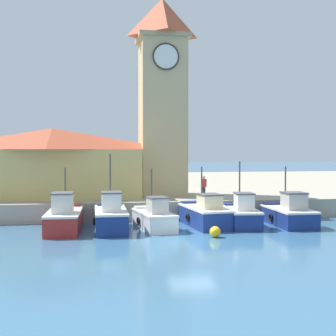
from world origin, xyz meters
The scene contains 12 objects.
ground_plane centered at (0.00, 0.00, 0.00)m, with size 300.00×300.00×0.00m, color #386689.
quay_wharf centered at (0.00, 26.37, 0.64)m, with size 120.00×40.00×1.29m, color #A89E89.
fishing_boat_far_left centered at (-6.96, 3.41, 0.79)m, with size 2.13×5.28×3.73m.
fishing_boat_left_outer centered at (-4.25, 3.11, 0.82)m, with size 1.97×4.84×4.58m.
fishing_boat_left_inner centered at (-1.62, 3.37, 0.69)m, with size 2.40×4.54×3.65m.
fishing_boat_mid_left centered at (1.68, 3.85, 0.75)m, with size 2.59×5.13×3.72m.
fishing_boat_center centered at (3.90, 3.40, 0.74)m, with size 2.16×4.43×4.07m.
fishing_boat_mid_right centered at (7.01, 3.29, 0.73)m, with size 2.24×4.62×3.74m.
clock_tower centered at (0.09, 11.36, 9.26)m, with size 3.91×3.91×16.77m.
warehouse_left centered at (-8.27, 11.37, 3.90)m, with size 13.30×6.98×5.13m.
mooring_buoy centered at (1.33, 0.10, 0.31)m, with size 0.61×0.61×0.61m, color gold.
dock_worker_near_tower centered at (2.66, 8.25, 2.13)m, with size 0.34×0.22×1.62m.
Camera 1 is at (-5.30, -24.62, 4.83)m, focal length 50.00 mm.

